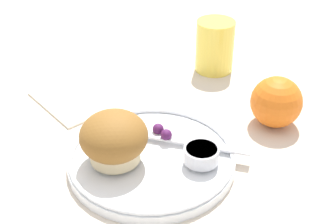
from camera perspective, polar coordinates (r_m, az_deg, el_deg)
The scene contains 9 objects.
ground_plane at distance 0.68m, azimuth -2.59°, elevation -5.89°, with size 3.00×3.00×0.00m, color beige.
plate at distance 0.67m, azimuth -2.12°, elevation -5.76°, with size 0.24×0.24×0.02m.
muffin at distance 0.64m, azimuth -6.60°, elevation -3.27°, with size 0.09×0.09×0.07m.
cream_ramekin at distance 0.65m, azimuth 4.09°, elevation -5.11°, with size 0.05×0.05×0.02m.
berry_pair at distance 0.69m, azimuth -0.79°, elevation -2.39°, with size 0.03×0.02×0.02m.
butter_knife at distance 0.68m, azimuth 2.52°, elevation -3.63°, with size 0.16×0.11×0.00m.
orange_fruit at distance 0.76m, azimuth 13.07°, elevation 1.20°, with size 0.08×0.08×0.08m.
juice_glass at distance 0.90m, azimuth 5.73°, elevation 8.01°, with size 0.07×0.07×0.10m.
folded_napkin at distance 0.83m, azimuth -12.20°, elevation 1.28°, with size 0.14×0.08×0.01m.
Camera 1 is at (0.42, -0.32, 0.43)m, focal length 50.00 mm.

